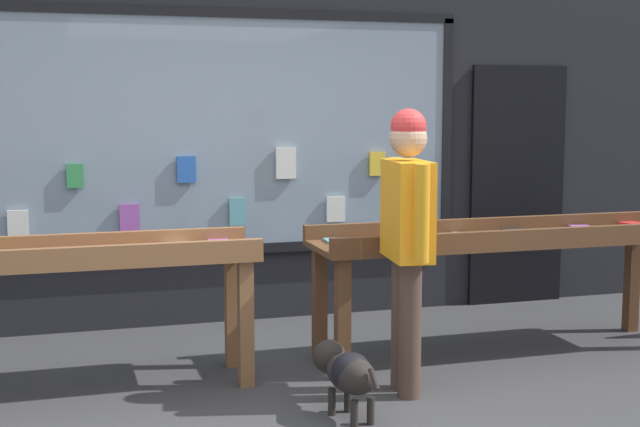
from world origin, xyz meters
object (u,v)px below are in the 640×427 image
display_table_left (31,271)px  display_table_right (503,248)px  person_browsing (407,227)px  small_dog (347,371)px

display_table_left → display_table_right: (3.18, 0.00, -0.01)m
person_browsing → small_dog: size_ratio=2.93×
display_table_left → person_browsing: person_browsing is taller
display_table_left → person_browsing: (2.18, -0.64, 0.27)m
person_browsing → small_dog: (-0.48, -0.31, -0.76)m
display_table_left → small_dog: display_table_left is taller
display_table_right → person_browsing: (-1.00, -0.64, 0.28)m
display_table_left → display_table_right: display_table_left is taller
display_table_left → small_dog: (1.70, -0.95, -0.49)m
person_browsing → small_dog: 0.95m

